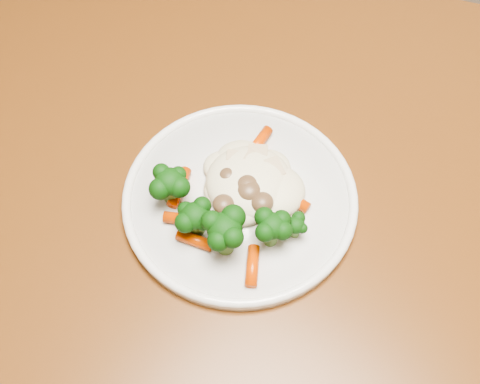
{
  "coord_description": "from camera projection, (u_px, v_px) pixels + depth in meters",
  "views": [
    {
      "loc": [
        0.46,
        0.08,
        1.3
      ],
      "look_at": [
        0.26,
        0.34,
        0.77
      ],
      "focal_mm": 45.0,
      "sensor_mm": 36.0,
      "label": 1
    }
  ],
  "objects": [
    {
      "name": "plate",
      "position": [
        240.0,
        199.0,
        0.64
      ],
      "size": [
        0.25,
        0.25,
        0.01
      ],
      "primitive_type": "cylinder",
      "color": "white",
      "rests_on": "dining_table"
    },
    {
      "name": "dining_table",
      "position": [
        229.0,
        249.0,
        0.72
      ],
      "size": [
        1.43,
        1.18,
        0.75
      ],
      "rotation": [
        0.0,
        0.0,
        0.35
      ],
      "color": "brown",
      "rests_on": "ground"
    },
    {
      "name": "meal",
      "position": [
        234.0,
        198.0,
        0.61
      ],
      "size": [
        0.16,
        0.17,
        0.05
      ],
      "color": "#F1E7C0",
      "rests_on": "plate"
    }
  ]
}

